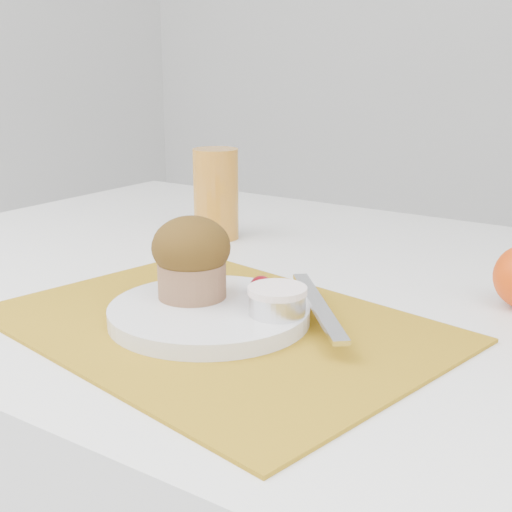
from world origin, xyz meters
The scene contains 9 objects.
placemat centered at (0.01, -0.13, 0.75)m, with size 0.42×0.31×0.00m, color #A67A17.
plate centered at (0.00, -0.13, 0.76)m, with size 0.19×0.19×0.02m, color white.
ramekin centered at (0.06, -0.11, 0.78)m, with size 0.05×0.05×0.02m, color silver.
cream centered at (0.06, -0.11, 0.79)m, with size 0.06×0.06×0.01m, color white.
raspberry_near centered at (0.02, -0.07, 0.78)m, with size 0.02×0.02×0.02m, color #510208.
raspberry_far centered at (0.04, -0.08, 0.78)m, with size 0.02×0.02×0.02m, color #5B020F.
butter_knife centered at (0.08, -0.07, 0.77)m, with size 0.19×0.02×0.00m, color silver.
juice_glass centered at (-0.20, 0.15, 0.81)m, with size 0.06×0.06×0.13m, color orange.
muffin centered at (-0.03, -0.11, 0.81)m, with size 0.08×0.08×0.08m.
Camera 1 is at (0.40, -0.63, 1.00)m, focal length 50.00 mm.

